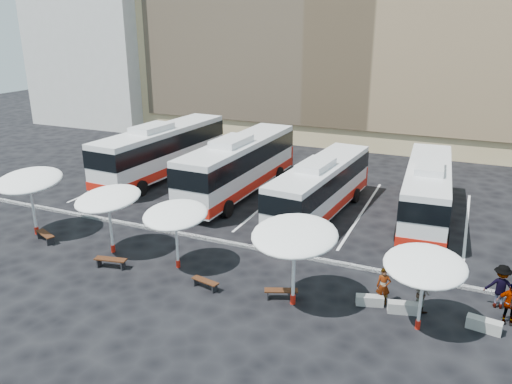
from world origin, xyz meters
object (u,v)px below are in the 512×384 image
at_px(bus_2, 321,186).
at_px(sunshade_3, 295,236).
at_px(wood_bench_3, 281,292).
at_px(sunshade_2, 175,215).
at_px(conc_bench_2, 484,325).
at_px(passenger_0, 383,286).
at_px(sunshade_1, 108,199).
at_px(conc_bench_1, 403,308).
at_px(bus_1, 239,164).
at_px(bus_0, 163,149).
at_px(wood_bench_1, 111,261).
at_px(passenger_1, 423,293).
at_px(passenger_3, 501,286).
at_px(conc_bench_0, 370,300).
at_px(wood_bench_2, 205,282).
at_px(wood_bench_0, 45,235).
at_px(sunshade_4, 425,266).
at_px(bus_3, 427,189).
at_px(passenger_2, 510,303).
at_px(sunshade_0, 29,181).

distance_m(bus_2, sunshade_3, 10.39).
bearing_deg(wood_bench_3, sunshade_2, 172.51).
relative_size(conc_bench_2, passenger_0, 0.79).
height_order(sunshade_1, conc_bench_1, sunshade_1).
bearing_deg(sunshade_3, conc_bench_2, 8.70).
bearing_deg(bus_1, bus_0, 171.57).
bearing_deg(bus_2, bus_1, 168.63).
xyz_separation_m(wood_bench_1, passenger_1, (14.02, 2.10, 0.39)).
relative_size(bus_1, passenger_3, 6.84).
bearing_deg(conc_bench_2, conc_bench_0, 179.09).
bearing_deg(passenger_3, wood_bench_2, 14.01).
distance_m(wood_bench_1, passenger_1, 14.18).
bearing_deg(bus_0, conc_bench_0, -30.08).
height_order(sunshade_3, wood_bench_3, sunshade_3).
height_order(wood_bench_0, wood_bench_1, wood_bench_1).
bearing_deg(wood_bench_3, conc_bench_1, 11.34).
relative_size(wood_bench_2, passenger_3, 0.72).
relative_size(bus_2, sunshade_4, 3.51).
bearing_deg(wood_bench_2, bus_3, 57.38).
relative_size(wood_bench_3, conc_bench_1, 1.19).
height_order(bus_3, conc_bench_1, bus_3).
distance_m(bus_2, wood_bench_0, 15.69).
distance_m(conc_bench_0, passenger_2, 5.30).
height_order(sunshade_0, conc_bench_0, sunshade_0).
xyz_separation_m(sunshade_1, passenger_2, (18.24, 1.03, -2.02)).
relative_size(sunshade_0, conc_bench_2, 3.31).
bearing_deg(sunshade_0, sunshade_4, -2.62).
relative_size(sunshade_1, passenger_0, 2.63).
bearing_deg(passenger_3, sunshade_2, 6.59).
distance_m(bus_2, passenger_3, 12.00).
relative_size(wood_bench_2, conc_bench_0, 1.21).
bearing_deg(sunshade_4, bus_1, 138.17).
height_order(bus_3, sunshade_4, bus_3).
xyz_separation_m(sunshade_0, sunshade_3, (15.47, -1.16, 0.00)).
height_order(sunshade_2, wood_bench_0, sunshade_2).
distance_m(sunshade_1, passenger_2, 18.38).
distance_m(wood_bench_1, passenger_0, 12.63).
height_order(bus_1, passenger_2, bus_1).
height_order(sunshade_0, wood_bench_3, sunshade_0).
xyz_separation_m(bus_2, passenger_0, (5.29, -8.60, -1.05)).
distance_m(sunshade_4, wood_bench_3, 6.06).
distance_m(wood_bench_1, conc_bench_2, 16.44).
xyz_separation_m(bus_0, passenger_0, (18.48, -11.66, -1.32)).
bearing_deg(sunshade_3, conc_bench_0, 21.89).
bearing_deg(wood_bench_3, wood_bench_0, 178.18).
bearing_deg(sunshade_2, bus_2, 65.25).
relative_size(bus_0, bus_1, 1.02).
relative_size(passenger_2, passenger_3, 0.92).
distance_m(conc_bench_1, conc_bench_2, 3.01).
height_order(sunshade_1, wood_bench_3, sunshade_1).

